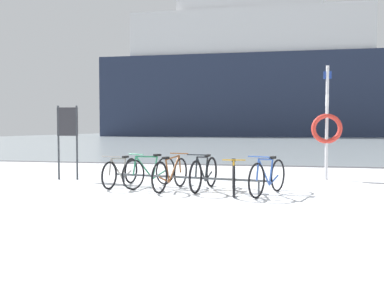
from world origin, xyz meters
The scene contains 11 objects.
ground centered at (0.00, 53.90, -0.04)m, with size 80.00×132.00×0.08m.
bike_rack centered at (0.51, 4.17, 0.27)m, with size 3.50×0.61×0.31m.
bicycle_0 centered at (-1.13, 4.40, 0.34)m, with size 0.46×1.63×0.74m.
bicycle_1 centered at (-0.42, 4.43, 0.37)m, with size 0.83×1.56×0.80m.
bicycle_2 centered at (0.15, 4.12, 0.36)m, with size 0.54×1.66×0.80m.
bicycle_3 centered at (0.88, 4.23, 0.37)m, with size 0.51×1.68×0.82m.
bicycle_4 centered at (1.56, 3.95, 0.34)m, with size 0.46×1.64×0.75m.
bicycle_5 centered at (2.26, 3.89, 0.37)m, with size 0.78×1.57×0.82m.
info_sign centered at (-2.94, 5.25, 1.33)m, with size 0.55×0.12×1.97m.
rescue_post centered at (3.81, 6.55, 1.42)m, with size 0.80×0.12×3.02m.
ferry_ship centered at (0.10, 59.93, 9.86)m, with size 50.27×10.87×29.40m.
Camera 1 is at (2.20, -4.08, 1.37)m, focal length 35.78 mm.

